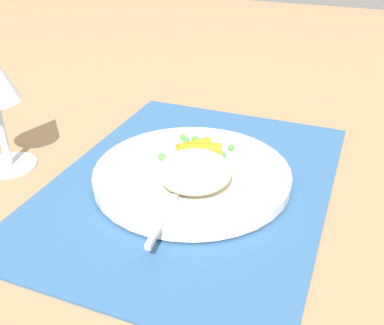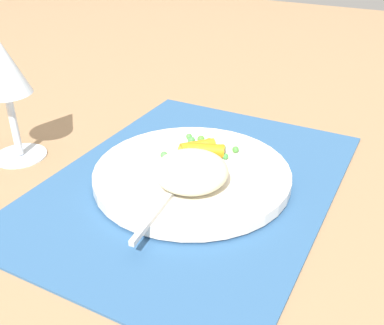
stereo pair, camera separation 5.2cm
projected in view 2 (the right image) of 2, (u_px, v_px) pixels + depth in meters
The scene contains 8 objects.
ground_plane at pixel (192, 184), 0.57m from camera, with size 2.40×2.40×0.00m, color #997551.
placemat at pixel (192, 182), 0.57m from camera, with size 0.44×0.33×0.01m, color #2D5684.
plate at pixel (192, 175), 0.56m from camera, with size 0.24×0.24×0.01m, color silver.
rice_mound at pixel (191, 171), 0.52m from camera, with size 0.09×0.09×0.04m, color beige.
carrot_portion at pixel (201, 150), 0.59m from camera, with size 0.05×0.07×0.02m.
pea_scatter at pixel (202, 148), 0.60m from camera, with size 0.07×0.08×0.01m.
fork at pixel (181, 181), 0.53m from camera, with size 0.20×0.03×0.01m.
wine_glass at pixel (3, 72), 0.57m from camera, with size 0.07×0.07×0.17m.
Camera 2 is at (-0.43, -0.22, 0.31)m, focal length 42.74 mm.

